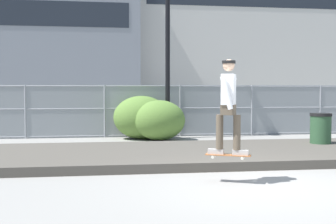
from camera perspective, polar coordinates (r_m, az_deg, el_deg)
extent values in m
plane|color=gray|center=(7.58, 11.99, -9.71)|extent=(120.00, 120.00, 0.00)
cube|color=#4C473F|center=(10.51, 6.11, -5.58)|extent=(15.47, 3.78, 0.20)
cube|color=#9E5B33|center=(7.61, 8.14, -5.78)|extent=(0.81, 0.51, 0.02)
cylinder|color=silver|center=(7.67, 10.17, -5.99)|extent=(0.06, 0.05, 0.05)
cylinder|color=silver|center=(7.50, 10.02, -6.20)|extent=(0.06, 0.05, 0.05)
cylinder|color=silver|center=(7.74, 6.32, -5.88)|extent=(0.06, 0.05, 0.05)
cylinder|color=silver|center=(7.57, 6.08, -6.08)|extent=(0.06, 0.05, 0.05)
cube|color=#99999E|center=(7.58, 10.10, -5.93)|extent=(0.10, 0.15, 0.01)
cube|color=#99999E|center=(7.65, 6.20, -5.82)|extent=(0.10, 0.15, 0.01)
cube|color=#B2ADA8|center=(7.58, 9.80, -5.42)|extent=(0.30, 0.21, 0.09)
cube|color=#B2ADA8|center=(7.64, 6.50, -5.34)|extent=(0.30, 0.21, 0.09)
cylinder|color=brown|center=(7.54, 9.32, -2.74)|extent=(0.13, 0.13, 0.62)
cylinder|color=brown|center=(7.58, 7.01, -2.70)|extent=(0.13, 0.13, 0.62)
cube|color=brown|center=(7.53, 8.19, 0.31)|extent=(0.36, 0.41, 0.18)
cube|color=white|center=(7.52, 8.21, 3.05)|extent=(0.36, 0.44, 0.54)
cylinder|color=white|center=(7.77, 8.45, 2.60)|extent=(0.25, 0.18, 0.58)
cylinder|color=white|center=(7.28, 7.94, 2.58)|extent=(0.25, 0.18, 0.58)
sphere|color=tan|center=(7.54, 8.23, 6.28)|extent=(0.21, 0.21, 0.21)
cylinder|color=black|center=(7.54, 8.23, 6.72)|extent=(0.24, 0.24, 0.05)
cylinder|color=gray|center=(15.23, -18.77, 0.04)|extent=(0.06, 0.06, 1.85)
cylinder|color=gray|center=(14.96, -8.58, 0.11)|extent=(0.06, 0.06, 1.85)
cylinder|color=gray|center=(15.17, 1.65, 0.18)|extent=(0.06, 0.06, 1.85)
cylinder|color=gray|center=(15.85, 11.29, 0.24)|extent=(0.06, 0.06, 1.85)
cylinder|color=gray|center=(16.93, 19.93, 0.29)|extent=(0.06, 0.06, 1.85)
cylinder|color=gray|center=(15.16, 1.65, 3.53)|extent=(16.16, 0.04, 0.04)
cylinder|color=gray|center=(15.17, 1.65, 0.53)|extent=(16.16, 0.04, 0.04)
cylinder|color=gray|center=(15.24, 1.64, -3.07)|extent=(16.16, 0.04, 0.04)
cube|color=gray|center=(15.17, 1.65, 0.18)|extent=(16.16, 0.01, 1.85)
cylinder|color=black|center=(14.56, -0.05, 10.03)|extent=(0.16, 0.16, 6.90)
cube|color=silver|center=(18.39, -10.64, -0.18)|extent=(4.47, 1.97, 0.70)
cube|color=#23282D|center=(18.37, -11.29, 1.90)|extent=(2.26, 1.68, 0.64)
cylinder|color=black|center=(19.30, -6.56, -1.05)|extent=(0.65, 0.26, 0.64)
cylinder|color=black|center=(17.60, -6.20, -1.43)|extent=(0.65, 0.26, 0.64)
cylinder|color=black|center=(19.32, -14.66, -1.12)|extent=(0.65, 0.26, 0.64)
cylinder|color=black|center=(17.62, -15.09, -1.51)|extent=(0.65, 0.26, 0.64)
cube|color=#474C54|center=(18.87, 8.69, -0.09)|extent=(4.46, 1.94, 0.70)
cube|color=#23282D|center=(18.79, 8.12, 1.95)|extent=(2.25, 1.67, 0.64)
cylinder|color=black|center=(20.16, 11.58, -0.92)|extent=(0.65, 0.26, 0.64)
cylinder|color=black|center=(18.59, 13.51, -1.26)|extent=(0.65, 0.26, 0.64)
cylinder|color=black|center=(19.33, 4.03, -1.03)|extent=(0.65, 0.26, 0.64)
cylinder|color=black|center=(17.68, 5.37, -1.40)|extent=(0.65, 0.26, 0.64)
cube|color=slate|center=(51.60, -21.01, 9.19)|extent=(29.29, 13.79, 14.92)
cube|color=#B2AFA8|center=(55.49, 8.68, 11.47)|extent=(25.15, 12.90, 19.87)
ellipsoid|color=#567A33|center=(14.38, -3.63, -0.73)|extent=(1.90, 1.56, 1.47)
ellipsoid|color=#567A33|center=(13.94, -1.19, -1.12)|extent=(1.73, 1.41, 1.33)
cylinder|color=#2D5133|center=(12.32, 19.97, -2.72)|extent=(0.56, 0.56, 0.95)
cylinder|color=black|center=(12.28, 20.01, -0.33)|extent=(0.59, 0.59, 0.08)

